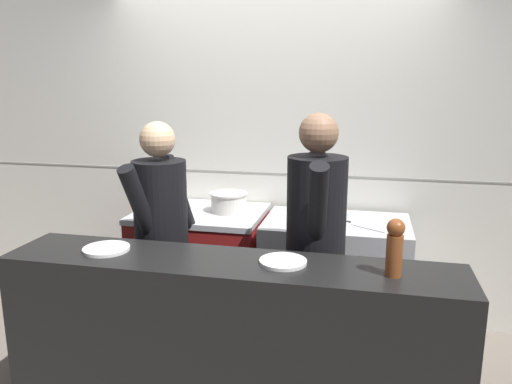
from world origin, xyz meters
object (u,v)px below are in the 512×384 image
Objects in this scene: pepper_mill at (395,246)px; chef_head_cook at (162,237)px; plated_dish_main at (106,249)px; oven_range at (201,269)px; stock_pot at (171,195)px; sauce_pot at (229,202)px; chef_sous at (316,242)px; chefs_knife at (357,225)px; plated_dish_appetiser at (283,262)px; mixing_bowl_steel at (355,215)px.

chef_head_cook is at bearing 161.12° from pepper_mill.
pepper_mill is (1.51, -0.03, 0.14)m from plated_dish_main.
oven_range is 0.61m from stock_pot.
plated_dish_main is (-0.38, -1.10, -0.02)m from sauce_pot.
chef_head_cook is at bearing -93.41° from oven_range.
oven_range is 1.21m from chef_sous.
chef_head_cook reaches higher than oven_range.
chef_head_cook reaches higher than chefs_knife.
sauce_pot is 1.23m from plated_dish_appetiser.
chef_head_cook is (0.13, 0.44, -0.06)m from plated_dish_main.
chefs_knife is at bearing 60.40° from chef_sous.
plated_dish_appetiser is (0.97, 0.02, -0.00)m from plated_dish_main.
stock_pot reaches higher than chefs_knife.
pepper_mill is 0.17× the size of chef_head_cook.
mixing_bowl_steel is at bearing 100.57° from pepper_mill.
sauce_pot reaches higher than chefs_knife.
pepper_mill is 0.17× the size of chef_sous.
oven_range is 0.55× the size of chef_sous.
oven_range is at bearing -1.26° from stock_pot.
plated_dish_appetiser is at bearing -112.72° from chef_sous.
chef_sous is at bearing -107.49° from mixing_bowl_steel.
plated_dish_appetiser is at bearing -109.49° from chefs_knife.
stock_pot is 0.97× the size of plated_dish_main.
chefs_knife is 0.58m from chef_sous.
pepper_mill reaches higher than mixing_bowl_steel.
plated_dish_appetiser is 0.94m from chef_head_cook.
sauce_pot reaches higher than oven_range.
stock_pot is 1.07m from plated_dish_main.
sauce_pot is at bearing 118.77° from plated_dish_appetiser.
chef_head_cook is at bearing -155.35° from chefs_knife.
stock_pot is at bearing 93.20° from plated_dish_main.
sauce_pot is at bearing 173.39° from chefs_knife.
chef_sous is (0.71, -0.65, -0.05)m from sauce_pot.
chef_sous reaches higher than plated_dish_appetiser.
chefs_knife is 1.30m from chef_head_cook.
oven_range is 1.42m from plated_dish_appetiser.
oven_range is 3.40× the size of sauce_pot.
oven_range is 3.34× the size of pepper_mill.
mixing_bowl_steel reaches higher than oven_range.
plated_dish_appetiser is (-0.34, -0.97, 0.06)m from chefs_knife.
stock_pot is at bearing -176.89° from sauce_pot.
stock_pot is 1.31m from chef_sous.
pepper_mill is at bearing -56.02° from chef_sous.
stock_pot is 0.15× the size of chef_head_cook.
plated_dish_main is at bearing -178.78° from plated_dish_appetiser.
oven_range is 0.77m from chef_head_cook.
plated_dish_appetiser is 0.14× the size of chef_sous.
mixing_bowl_steel is (1.13, 0.04, 0.48)m from oven_range.
chef_sous reaches higher than chefs_knife.
plated_dish_main is at bearing 178.96° from pepper_mill.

